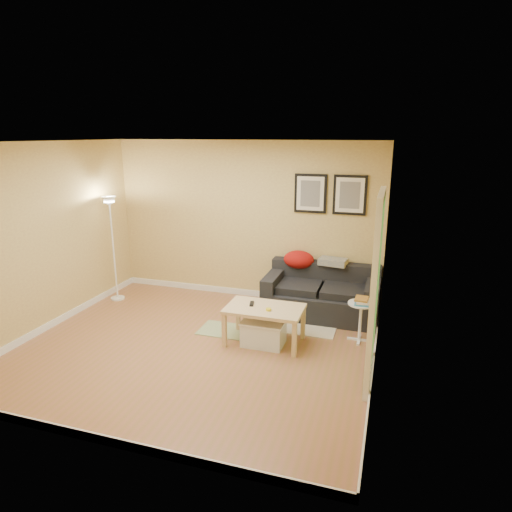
# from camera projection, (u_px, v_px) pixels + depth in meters

# --- Properties ---
(floor) EXTENTS (4.50, 4.50, 0.00)m
(floor) POSITION_uv_depth(u_px,v_px,m) (197.00, 346.00, 5.79)
(floor) COLOR #9E6144
(floor) RESTS_ON ground
(ceiling) EXTENTS (4.50, 4.50, 0.00)m
(ceiling) POSITION_uv_depth(u_px,v_px,m) (189.00, 142.00, 5.10)
(ceiling) COLOR white
(ceiling) RESTS_ON wall_back
(wall_back) EXTENTS (4.50, 0.00, 4.50)m
(wall_back) POSITION_uv_depth(u_px,v_px,m) (245.00, 221.00, 7.29)
(wall_back) COLOR #D9C26F
(wall_back) RESTS_ON ground
(wall_front) EXTENTS (4.50, 0.00, 4.50)m
(wall_front) POSITION_uv_depth(u_px,v_px,m) (88.00, 310.00, 3.61)
(wall_front) COLOR #D9C26F
(wall_front) RESTS_ON ground
(wall_left) EXTENTS (0.00, 4.00, 4.00)m
(wall_left) POSITION_uv_depth(u_px,v_px,m) (45.00, 238.00, 6.10)
(wall_left) COLOR #D9C26F
(wall_left) RESTS_ON ground
(wall_right) EXTENTS (0.00, 4.00, 4.00)m
(wall_right) POSITION_uv_depth(u_px,v_px,m) (382.00, 266.00, 4.80)
(wall_right) COLOR #D9C26F
(wall_right) RESTS_ON ground
(baseboard_back) EXTENTS (4.50, 0.02, 0.10)m
(baseboard_back) POSITION_uv_depth(u_px,v_px,m) (245.00, 292.00, 7.61)
(baseboard_back) COLOR white
(baseboard_back) RESTS_ON ground
(baseboard_front) EXTENTS (4.50, 0.02, 0.10)m
(baseboard_front) POSITION_uv_depth(u_px,v_px,m) (103.00, 439.00, 3.95)
(baseboard_front) COLOR white
(baseboard_front) RESTS_ON ground
(baseboard_left) EXTENTS (0.02, 4.00, 0.10)m
(baseboard_left) POSITION_uv_depth(u_px,v_px,m) (56.00, 322.00, 6.43)
(baseboard_left) COLOR white
(baseboard_left) RESTS_ON ground
(baseboard_right) EXTENTS (0.02, 4.00, 0.10)m
(baseboard_right) POSITION_uv_depth(u_px,v_px,m) (373.00, 369.00, 5.13)
(baseboard_right) COLOR white
(baseboard_right) RESTS_ON ground
(sofa) EXTENTS (1.70, 0.90, 0.75)m
(sofa) POSITION_uv_depth(u_px,v_px,m) (321.00, 292.00, 6.70)
(sofa) COLOR black
(sofa) RESTS_ON ground
(red_throw) EXTENTS (0.48, 0.36, 0.28)m
(red_throw) POSITION_uv_depth(u_px,v_px,m) (299.00, 260.00, 6.98)
(red_throw) COLOR #A4160F
(red_throw) RESTS_ON sofa
(plaid_throw) EXTENTS (0.45, 0.32, 0.10)m
(plaid_throw) POSITION_uv_depth(u_px,v_px,m) (333.00, 262.00, 6.83)
(plaid_throw) COLOR tan
(plaid_throw) RESTS_ON sofa
(framed_print_left) EXTENTS (0.50, 0.04, 0.60)m
(framed_print_left) POSITION_uv_depth(u_px,v_px,m) (310.00, 193.00, 6.82)
(framed_print_left) COLOR black
(framed_print_left) RESTS_ON wall_back
(framed_print_right) EXTENTS (0.50, 0.04, 0.60)m
(framed_print_right) POSITION_uv_depth(u_px,v_px,m) (350.00, 195.00, 6.64)
(framed_print_right) COLOR black
(framed_print_right) RESTS_ON wall_back
(area_rug) EXTENTS (1.25, 0.85, 0.01)m
(area_rug) POSITION_uv_depth(u_px,v_px,m) (295.00, 322.00, 6.53)
(area_rug) COLOR beige
(area_rug) RESTS_ON ground
(green_runner) EXTENTS (0.70, 0.50, 0.01)m
(green_runner) POSITION_uv_depth(u_px,v_px,m) (225.00, 330.00, 6.26)
(green_runner) COLOR #668C4C
(green_runner) RESTS_ON ground
(coffee_table) EXTENTS (1.08, 0.74, 0.50)m
(coffee_table) POSITION_uv_depth(u_px,v_px,m) (264.00, 325.00, 5.83)
(coffee_table) COLOR #E3C08A
(coffee_table) RESTS_ON ground
(remote_control) EXTENTS (0.09, 0.17, 0.02)m
(remote_control) POSITION_uv_depth(u_px,v_px,m) (252.00, 304.00, 5.86)
(remote_control) COLOR black
(remote_control) RESTS_ON coffee_table
(tape_roll) EXTENTS (0.07, 0.07, 0.03)m
(tape_roll) POSITION_uv_depth(u_px,v_px,m) (269.00, 309.00, 5.65)
(tape_roll) COLOR yellow
(tape_roll) RESTS_ON coffee_table
(storage_bin) EXTENTS (0.56, 0.41, 0.34)m
(storage_bin) POSITION_uv_depth(u_px,v_px,m) (264.00, 332.00, 5.81)
(storage_bin) COLOR white
(storage_bin) RESTS_ON ground
(side_table) EXTENTS (0.35, 0.35, 0.54)m
(side_table) POSITION_uv_depth(u_px,v_px,m) (360.00, 322.00, 5.88)
(side_table) COLOR white
(side_table) RESTS_ON ground
(book_stack) EXTENTS (0.25, 0.29, 0.08)m
(book_stack) POSITION_uv_depth(u_px,v_px,m) (362.00, 301.00, 5.78)
(book_stack) COLOR teal
(book_stack) RESTS_ON side_table
(floor_lamp) EXTENTS (0.23, 0.23, 1.74)m
(floor_lamp) POSITION_uv_depth(u_px,v_px,m) (114.00, 252.00, 7.23)
(floor_lamp) COLOR white
(floor_lamp) RESTS_ON ground
(doorway) EXTENTS (0.12, 1.01, 2.13)m
(doorway) POSITION_uv_depth(u_px,v_px,m) (374.00, 294.00, 4.75)
(doorway) COLOR white
(doorway) RESTS_ON ground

